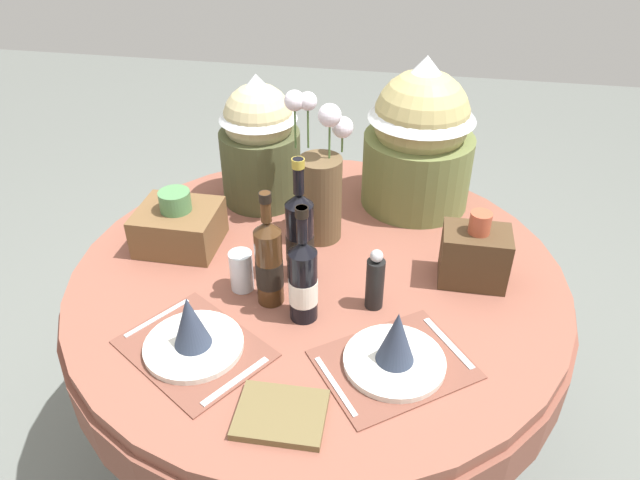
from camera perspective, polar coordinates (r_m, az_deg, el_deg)
The scene contains 15 objects.
ground at distance 2.26m, azimuth -0.17°, elevation -18.60°, with size 8.00×8.00×0.00m, color slate.
dining_table at distance 1.79m, azimuth -0.20°, elevation -6.21°, with size 1.42×1.42×0.77m.
place_setting_left at distance 1.47m, azimuth -12.10°, elevation -8.83°, with size 0.43×0.40×0.16m.
place_setting_right at distance 1.41m, azimuth 7.20°, elevation -10.42°, with size 0.43×0.41×0.16m.
flower_vase at distance 1.76m, azimuth 0.05°, elevation 5.28°, with size 0.20×0.16×0.44m.
wine_bottle_left at distance 1.48m, azimuth -1.62°, elevation -3.78°, with size 0.07×0.07×0.33m.
wine_bottle_centre at distance 1.61m, azimuth -1.94°, elevation 0.41°, with size 0.08×0.08×0.36m.
wine_bottle_right at distance 1.53m, azimuth -4.89°, elevation -2.11°, with size 0.07×0.07×0.33m.
tumbler_near_right at distance 1.62m, azimuth -7.50°, elevation -2.93°, with size 0.06×0.06×0.12m, color silver.
pepper_mill at distance 1.54m, azimuth 5.27°, elevation -3.93°, with size 0.05×0.05×0.18m.
book_on_table at distance 1.33m, azimuth -3.75°, elevation -16.27°, with size 0.19×0.15×0.02m, color brown.
gift_tub_back_left at distance 1.95m, azimuth -5.81°, elevation 9.87°, with size 0.26×0.26×0.43m.
gift_tub_back_right at distance 1.93m, azimuth 9.54°, elevation 10.29°, with size 0.35×0.35×0.49m.
woven_basket_side_left at distance 1.82m, azimuth -13.32°, elevation 1.39°, with size 0.23×0.20×0.18m.
woven_basket_side_right at distance 1.68m, azimuth 14.52°, elevation -1.36°, with size 0.18×0.13×0.22m.
Camera 1 is at (0.25, -1.33, 1.81)m, focal length 33.55 mm.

